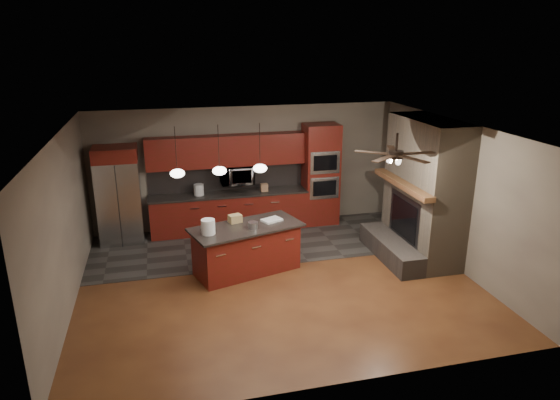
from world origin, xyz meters
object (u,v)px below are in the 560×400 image
object	(u,v)px
cardboard_box	(235,219)
counter_box	(264,187)
microwave	(237,175)
kitchen_island	(247,249)
oven_tower	(321,175)
white_bucket	(208,227)
paint_can	(253,225)
refrigerator	(119,195)
counter_bucket	(199,190)
paint_tray	(272,220)

from	to	relation	value
cardboard_box	counter_box	bearing A→B (deg)	45.25
microwave	kitchen_island	distance (m)	2.41
oven_tower	cardboard_box	bearing A→B (deg)	-140.35
white_bucket	counter_box	size ratio (longest dim) A/B	1.51
microwave	paint_can	distance (m)	2.41
white_bucket	microwave	bearing A→B (deg)	69.59
kitchen_island	counter_box	xyz separation A→B (m)	(0.80, 2.15, 0.52)
paint_can	counter_box	distance (m)	2.39
refrigerator	counter_bucket	distance (m)	1.70
paint_can	counter_bucket	bearing A→B (deg)	108.45
counter_bucket	paint_tray	bearing A→B (deg)	-59.38
microwave	white_bucket	xyz separation A→B (m)	(-0.91, -2.46, -0.25)
microwave	cardboard_box	xyz separation A→B (m)	(-0.36, -1.99, -0.31)
oven_tower	kitchen_island	bearing A→B (deg)	-134.71
counter_bucket	white_bucket	bearing A→B (deg)	-91.05
cardboard_box	counter_bucket	size ratio (longest dim) A/B	0.93
counter_box	oven_tower	bearing A→B (deg)	-0.48
counter_box	cardboard_box	bearing A→B (deg)	-119.35
microwave	refrigerator	world-z (taller)	refrigerator
kitchen_island	white_bucket	xyz separation A→B (m)	(-0.72, -0.21, 0.59)
kitchen_island	cardboard_box	size ratio (longest dim) A/B	9.55
paint_can	counter_box	size ratio (longest dim) A/B	1.01
microwave	kitchen_island	world-z (taller)	microwave
oven_tower	refrigerator	distance (m)	4.54
kitchen_island	cardboard_box	xyz separation A→B (m)	(-0.17, 0.26, 0.53)
counter_bucket	microwave	bearing A→B (deg)	3.29
microwave	counter_bucket	bearing A→B (deg)	-176.71
refrigerator	paint_can	distance (m)	3.35
oven_tower	white_bucket	size ratio (longest dim) A/B	8.87
kitchen_island	white_bucket	size ratio (longest dim) A/B	8.33
refrigerator	cardboard_box	size ratio (longest dim) A/B	8.98
oven_tower	white_bucket	world-z (taller)	oven_tower
microwave	counter_box	size ratio (longest dim) A/B	4.13
oven_tower	microwave	size ratio (longest dim) A/B	3.25
microwave	counter_bucket	distance (m)	0.91
counter_bucket	counter_box	world-z (taller)	counter_bucket
white_bucket	paint_tray	size ratio (longest dim) A/B	0.74
white_bucket	cardboard_box	size ratio (longest dim) A/B	1.15
refrigerator	paint_tray	world-z (taller)	refrigerator
white_bucket	paint_tray	distance (m)	1.31
kitchen_island	counter_bucket	world-z (taller)	counter_bucket
refrigerator	counter_box	size ratio (longest dim) A/B	11.86
cardboard_box	refrigerator	bearing A→B (deg)	122.18
oven_tower	counter_box	size ratio (longest dim) A/B	13.42
kitchen_island	cardboard_box	distance (m)	0.61
microwave	paint_tray	world-z (taller)	microwave
paint_tray	cardboard_box	distance (m)	0.70
oven_tower	counter_box	world-z (taller)	oven_tower
cardboard_box	paint_tray	bearing A→B (deg)	-25.06
white_bucket	counter_box	bearing A→B (deg)	57.14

